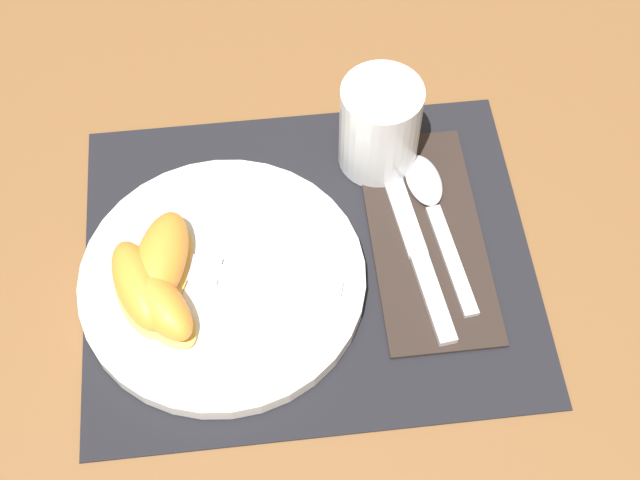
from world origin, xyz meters
name	(u,v)px	position (x,y,z in m)	size (l,w,h in m)	color
ground_plane	(309,260)	(0.00, 0.00, 0.00)	(3.00, 3.00, 0.00)	brown
placemat	(309,259)	(0.00, 0.00, 0.00)	(0.42, 0.35, 0.00)	black
plate	(223,280)	(-0.08, -0.02, 0.01)	(0.26, 0.26, 0.02)	white
juice_glass	(379,130)	(0.08, 0.11, 0.05)	(0.08, 0.08, 0.10)	silver
napkin	(426,236)	(0.11, 0.01, 0.01)	(0.11, 0.24, 0.00)	#2D231E
knife	(414,241)	(0.10, 0.00, 0.01)	(0.05, 0.23, 0.01)	silver
spoon	(431,201)	(0.12, 0.05, 0.01)	(0.05, 0.18, 0.01)	silver
fork	(228,273)	(-0.08, -0.02, 0.02)	(0.18, 0.07, 0.00)	silver
citrus_wedge_0	(161,262)	(-0.13, -0.01, 0.04)	(0.08, 0.11, 0.04)	#F7C656
citrus_wedge_1	(140,287)	(-0.15, -0.03, 0.04)	(0.07, 0.11, 0.04)	#F7C656
citrus_wedge_2	(157,302)	(-0.14, -0.05, 0.04)	(0.09, 0.10, 0.04)	#F7C656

